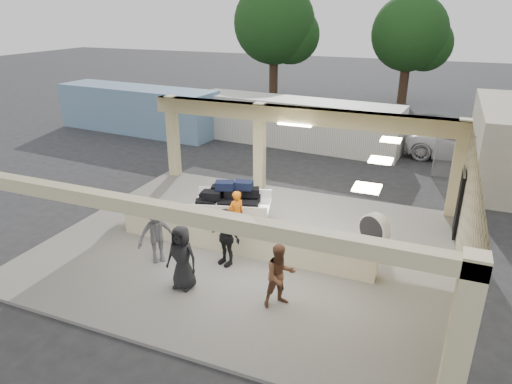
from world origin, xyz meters
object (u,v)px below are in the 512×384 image
at_px(passenger_d, 182,257).
at_px(container_blue, 137,109).
at_px(passenger_b, 225,237).
at_px(car_white_a, 468,144).
at_px(passenger_a, 280,276).
at_px(drum_fan, 374,229).
at_px(container_white, 294,122).
at_px(luggage_cart, 230,201).
at_px(baggage_handler, 236,215).
at_px(passenger_c, 157,234).
at_px(baggage_counter, 241,237).
at_px(car_dark, 441,133).

height_order(passenger_d, container_blue, container_blue).
bearing_deg(passenger_b, car_white_a, 82.51).
distance_m(passenger_b, passenger_d, 1.58).
bearing_deg(car_white_a, passenger_a, 165.24).
bearing_deg(drum_fan, passenger_a, -82.28).
bearing_deg(drum_fan, container_white, 150.75).
bearing_deg(container_blue, drum_fan, -27.00).
relative_size(luggage_cart, baggage_handler, 1.83).
xyz_separation_m(passenger_b, container_white, (-2.10, 12.84, 0.26)).
bearing_deg(passenger_c, container_blue, 78.34).
xyz_separation_m(baggage_handler, passenger_c, (-1.46, -2.19, 0.09)).
xyz_separation_m(baggage_counter, car_white_a, (6.44, 12.75, 0.22)).
height_order(car_white_a, car_dark, car_white_a).
relative_size(drum_fan, passenger_c, 0.61).
bearing_deg(passenger_b, baggage_handler, 122.32).
height_order(baggage_handler, passenger_a, passenger_a).
relative_size(baggage_counter, luggage_cart, 2.81).
xyz_separation_m(passenger_c, car_dark, (7.15, 16.36, -0.30)).
bearing_deg(passenger_d, passenger_a, 6.30).
xyz_separation_m(passenger_c, car_white_a, (8.41, 14.14, -0.19)).
relative_size(container_white, container_blue, 1.12).
distance_m(passenger_d, car_dark, 18.18).
height_order(passenger_b, car_white_a, passenger_b).
bearing_deg(passenger_a, car_dark, 36.03).
height_order(container_white, container_blue, container_blue).
distance_m(passenger_a, passenger_b, 2.43).
bearing_deg(container_blue, container_white, 8.92).
xyz_separation_m(drum_fan, car_white_a, (2.81, 10.88, 0.12)).
bearing_deg(luggage_cart, passenger_d, -98.27).
bearing_deg(baggage_handler, passenger_c, -0.97).
height_order(passenger_c, car_white_a, passenger_c).
bearing_deg(luggage_cart, baggage_handler, -70.18).
bearing_deg(container_blue, car_dark, 16.62).
relative_size(passenger_d, car_white_a, 0.31).
xyz_separation_m(car_white_a, car_dark, (-1.26, 2.22, -0.11)).
distance_m(drum_fan, container_white, 11.77).
bearing_deg(car_dark, baggage_handler, -162.11).
relative_size(baggage_counter, passenger_a, 4.98).
distance_m(drum_fan, passenger_a, 4.25).
xyz_separation_m(luggage_cart, container_white, (-1.09, 10.39, 0.31)).
bearing_deg(luggage_cart, container_blue, 122.48).
height_order(passenger_a, car_white_a, passenger_a).
xyz_separation_m(passenger_a, passenger_b, (-2.07, 1.26, 0.04)).
bearing_deg(container_blue, baggage_handler, -38.49).
height_order(passenger_b, car_dark, passenger_b).
height_order(passenger_b, passenger_d, passenger_d).
distance_m(passenger_b, container_white, 13.01).
distance_m(baggage_counter, car_white_a, 14.29).
distance_m(drum_fan, passenger_d, 5.94).
distance_m(luggage_cart, car_white_a, 13.41).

